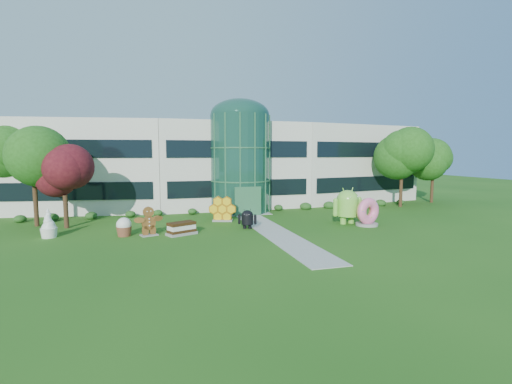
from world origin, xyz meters
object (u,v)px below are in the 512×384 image
object	(u,v)px
android_black	(247,218)
gingerbread	(149,221)
android_green	(347,204)
donut	(367,212)

from	to	relation	value
android_black	gingerbread	distance (m)	7.55
android_green	gingerbread	distance (m)	16.27
android_green	donut	xyz separation A→B (m)	(1.12, -1.23, -0.51)
android_green	donut	bearing A→B (deg)	-55.53
android_green	donut	size ratio (longest dim) A/B	1.44
android_green	gingerbread	world-z (taller)	android_green
android_green	gingerbread	xyz separation A→B (m)	(-16.25, -0.06, -0.61)
android_black	donut	distance (m)	9.97
donut	android_green	bearing A→B (deg)	118.83
android_black	gingerbread	bearing A→B (deg)	-155.73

